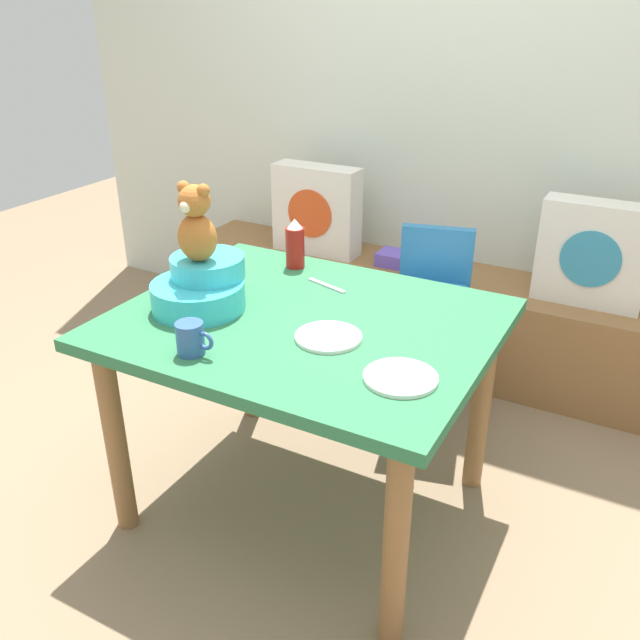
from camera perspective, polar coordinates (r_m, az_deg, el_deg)
The scene contains 15 objects.
ground_plane at distance 2.54m, azimuth -1.11°, elevation -15.04°, with size 8.00×8.00×0.00m, color #8C7256.
back_wall at distance 3.32m, azimuth 12.26°, elevation 19.15°, with size 4.40×0.10×2.60m, color silver.
window_bench at distance 3.36m, azimuth 9.20°, elevation 0.40°, with size 2.60×0.44×0.46m, color olive.
pillow_floral_left at distance 3.42m, azimuth -0.29°, elevation 9.25°, with size 0.44×0.15×0.44m.
pillow_floral_right at distance 3.04m, azimuth 22.01°, elevation 5.18°, with size 0.44×0.15×0.44m.
book_stack at distance 3.32m, azimuth 6.64°, elevation 5.12°, with size 0.20×0.14×0.06m, color #6A52CA.
dining_table at distance 2.17m, azimuth -1.25°, elevation -2.37°, with size 1.16×0.96×0.74m.
highchair at distance 2.82m, azimuth 9.34°, elevation 1.74°, with size 0.40×0.50×0.79m.
infant_seat_teal at distance 2.21m, azimuth -9.96°, elevation 2.83°, with size 0.30×0.33×0.16m.
teddy_bear at distance 2.14m, azimuth -10.39°, elevation 7.92°, with size 0.13×0.12×0.25m.
ketchup_bottle at distance 2.50m, azimuth -2.12°, elevation 6.37°, with size 0.07×0.07×0.18m.
coffee_mug at distance 1.93m, azimuth -10.81°, elevation -1.53°, with size 0.12×0.08×0.09m.
dinner_plate_near at distance 2.00m, azimuth 0.71°, elevation -1.44°, with size 0.20×0.20×0.01m, color white.
dinner_plate_far at distance 1.81m, azimuth 6.80°, elevation -4.84°, with size 0.20×0.20×0.01m, color white.
table_fork at distance 2.35m, azimuth 0.57°, elevation 2.93°, with size 0.02×0.17×0.01m, color silver.
Camera 1 is at (0.95, -1.66, 1.67)m, focal length 37.99 mm.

